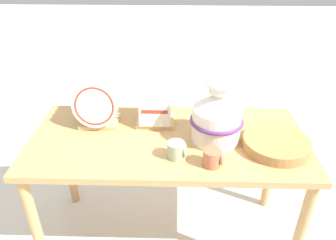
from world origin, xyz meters
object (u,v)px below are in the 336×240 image
(mug_sage_glaze, at_px, (177,150))
(mug_terracotta_glaze, at_px, (213,158))
(ceramic_vase, at_px, (217,115))
(dish_rack_square_plates, at_px, (155,112))
(dish_rack_round_plates, at_px, (97,107))
(wicker_charger_stack, at_px, (276,144))

(mug_sage_glaze, xyz_separation_m, mug_terracotta_glaze, (0.17, -0.06, 0.00))
(ceramic_vase, xyz_separation_m, dish_rack_square_plates, (-0.32, 0.16, -0.08))
(ceramic_vase, distance_m, dish_rack_square_plates, 0.37)
(ceramic_vase, xyz_separation_m, mug_sage_glaze, (-0.20, -0.16, -0.10))
(dish_rack_round_plates, bearing_deg, mug_sage_glaze, -33.78)
(dish_rack_round_plates, relative_size, dish_rack_square_plates, 1.28)
(dish_rack_round_plates, height_order, wicker_charger_stack, dish_rack_round_plates)
(mug_terracotta_glaze, bearing_deg, ceramic_vase, 81.22)
(ceramic_vase, height_order, mug_terracotta_glaze, ceramic_vase)
(ceramic_vase, bearing_deg, dish_rack_round_plates, 168.23)
(dish_rack_round_plates, relative_size, mug_terracotta_glaze, 2.95)
(ceramic_vase, height_order, dish_rack_square_plates, ceramic_vase)
(dish_rack_round_plates, bearing_deg, dish_rack_square_plates, 4.85)
(ceramic_vase, relative_size, dish_rack_round_plates, 1.26)
(ceramic_vase, distance_m, mug_sage_glaze, 0.28)
(mug_sage_glaze, distance_m, mug_terracotta_glaze, 0.18)
(ceramic_vase, bearing_deg, mug_sage_glaze, -141.18)
(mug_sage_glaze, bearing_deg, mug_terracotta_glaze, -18.53)
(dish_rack_square_plates, relative_size, mug_terracotta_glaze, 2.30)
(wicker_charger_stack, bearing_deg, dish_rack_square_plates, 159.53)
(mug_terracotta_glaze, bearing_deg, dish_rack_square_plates, 127.50)
(ceramic_vase, height_order, wicker_charger_stack, ceramic_vase)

